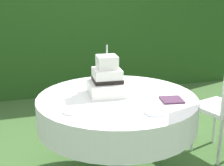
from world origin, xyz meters
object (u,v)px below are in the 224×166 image
at_px(serving_plate_right, 174,89).
at_px(serving_plate_far, 155,113).
at_px(serving_plate_near, 93,83).
at_px(napkin_stack, 172,100).
at_px(cake_table, 117,111).
at_px(serving_plate_left, 71,112).
at_px(wedding_cake, 107,80).

bearing_deg(serving_plate_right, serving_plate_far, -130.95).
bearing_deg(serving_plate_near, serving_plate_right, -31.73).
bearing_deg(serving_plate_right, napkin_stack, -122.15).
bearing_deg(cake_table, serving_plate_far, -71.00).
xyz_separation_m(serving_plate_near, serving_plate_left, (-0.29, -0.60, 0.00)).
distance_m(cake_table, serving_plate_far, 0.44).
distance_m(serving_plate_near, serving_plate_far, 0.81).
distance_m(cake_table, serving_plate_left, 0.47).
height_order(cake_table, serving_plate_left, serving_plate_left).
relative_size(cake_table, serving_plate_far, 8.29).
height_order(serving_plate_left, serving_plate_right, same).
bearing_deg(cake_table, serving_plate_left, -150.53).
distance_m(serving_plate_far, napkin_stack, 0.29).
height_order(cake_table, serving_plate_near, serving_plate_near).
bearing_deg(cake_table, wedding_cake, 126.14).
bearing_deg(serving_plate_near, cake_table, -75.65).
height_order(serving_plate_near, serving_plate_far, same).
height_order(serving_plate_far, serving_plate_left, same).
xyz_separation_m(serving_plate_left, serving_plate_right, (0.89, 0.24, 0.00)).
relative_size(serving_plate_left, serving_plate_right, 1.04).
bearing_deg(napkin_stack, serving_plate_near, 127.54).
bearing_deg(napkin_stack, serving_plate_left, -178.93).
xyz_separation_m(wedding_cake, serving_plate_far, (0.19, -0.47, -0.11)).
bearing_deg(wedding_cake, serving_plate_right, -6.10).
bearing_deg(serving_plate_far, serving_plate_near, 106.75).
distance_m(cake_table, napkin_stack, 0.43).
bearing_deg(napkin_stack, cake_table, 149.75).
xyz_separation_m(cake_table, serving_plate_far, (0.14, -0.40, 0.12)).
relative_size(serving_plate_near, napkin_stack, 0.80).
height_order(serving_plate_far, serving_plate_right, same).
relative_size(cake_table, serving_plate_left, 10.90).
height_order(wedding_cake, serving_plate_far, wedding_cake).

